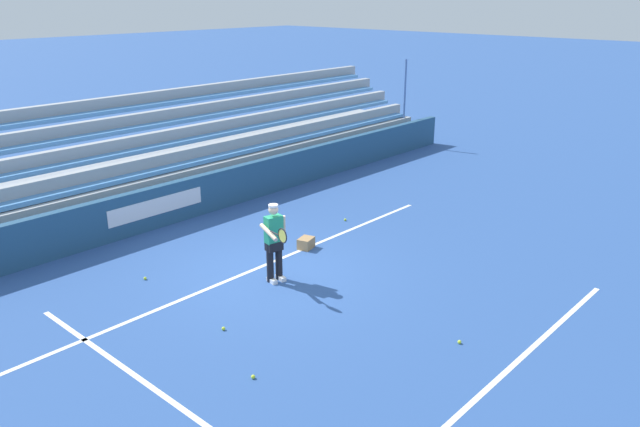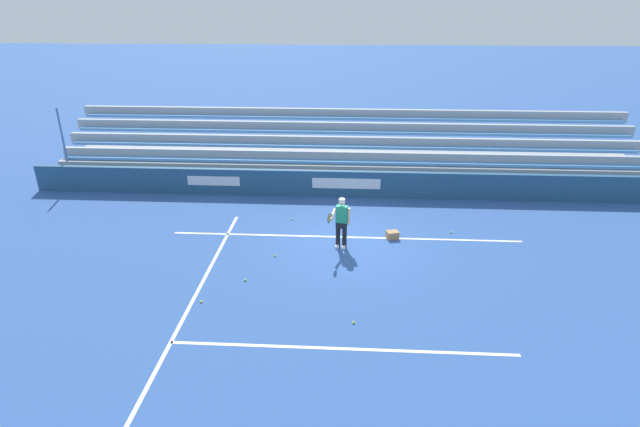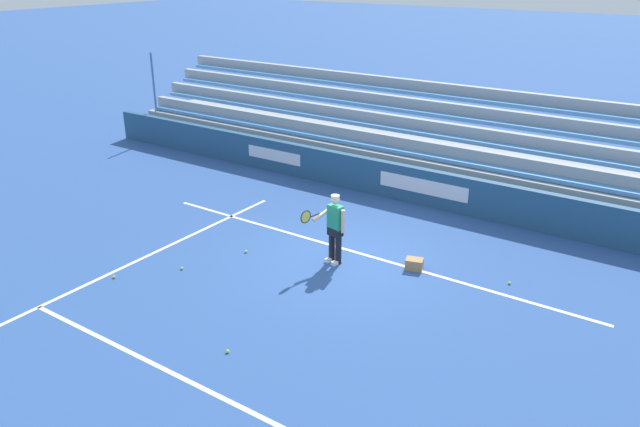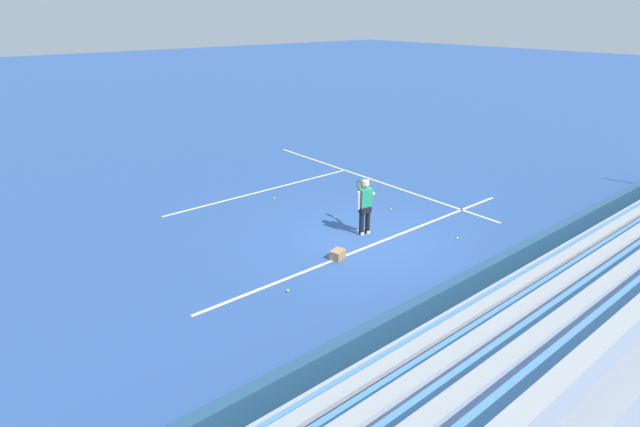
% 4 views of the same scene
% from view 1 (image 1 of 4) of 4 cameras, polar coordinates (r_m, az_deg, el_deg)
% --- Properties ---
extents(ground_plane, '(160.00, 160.00, 0.00)m').
position_cam_1_polar(ground_plane, '(13.71, -4.41, -5.63)').
color(ground_plane, '#2D5193').
extents(court_baseline_white, '(12.00, 0.10, 0.01)m').
position_cam_1_polar(court_baseline_white, '(14.05, -5.82, -5.02)').
color(court_baseline_white, white).
rests_on(court_baseline_white, ground).
extents(court_service_line_white, '(8.22, 0.10, 0.01)m').
position_cam_1_polar(court_service_line_white, '(10.86, 16.61, -13.72)').
color(court_service_line_white, white).
rests_on(court_service_line_white, ground).
extents(back_wall_sponsor_board, '(26.37, 0.25, 1.10)m').
position_cam_1_polar(back_wall_sponsor_board, '(16.78, -14.89, 0.55)').
color(back_wall_sponsor_board, navy).
rests_on(back_wall_sponsor_board, ground).
extents(bleacher_stand, '(25.05, 3.20, 3.40)m').
position_cam_1_polar(bleacher_stand, '(18.57, -18.73, 2.66)').
color(bleacher_stand, '#9EA3A8').
rests_on(bleacher_stand, ground).
extents(tennis_player, '(0.71, 0.96, 1.71)m').
position_cam_1_polar(tennis_player, '(13.09, -4.19, -2.61)').
color(tennis_player, black).
rests_on(tennis_player, ground).
extents(ball_box_cardboard, '(0.47, 0.40, 0.26)m').
position_cam_1_polar(ball_box_cardboard, '(15.03, -1.29, -2.72)').
color(ball_box_cardboard, '#A87F51').
rests_on(ball_box_cardboard, ground).
extents(tennis_ball_stray_back, '(0.07, 0.07, 0.07)m').
position_cam_1_polar(tennis_ball_stray_back, '(13.96, -15.70, -5.72)').
color(tennis_ball_stray_back, '#CCE533').
rests_on(tennis_ball_stray_back, ground).
extents(tennis_ball_by_box, '(0.07, 0.07, 0.07)m').
position_cam_1_polar(tennis_ball_by_box, '(11.69, -8.82, -10.35)').
color(tennis_ball_by_box, '#CCE533').
rests_on(tennis_ball_by_box, ground).
extents(tennis_ball_toward_net, '(0.07, 0.07, 0.07)m').
position_cam_1_polar(tennis_ball_toward_net, '(16.85, 2.32, -0.57)').
color(tennis_ball_toward_net, '#CCE533').
rests_on(tennis_ball_toward_net, ground).
extents(tennis_ball_on_baseline, '(0.07, 0.07, 0.07)m').
position_cam_1_polar(tennis_ball_on_baseline, '(11.43, 12.63, -11.39)').
color(tennis_ball_on_baseline, '#CCE533').
rests_on(tennis_ball_on_baseline, ground).
extents(tennis_ball_far_left, '(0.07, 0.07, 0.07)m').
position_cam_1_polar(tennis_ball_far_left, '(10.33, -6.13, -14.62)').
color(tennis_ball_far_left, '#CCE533').
rests_on(tennis_ball_far_left, ground).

